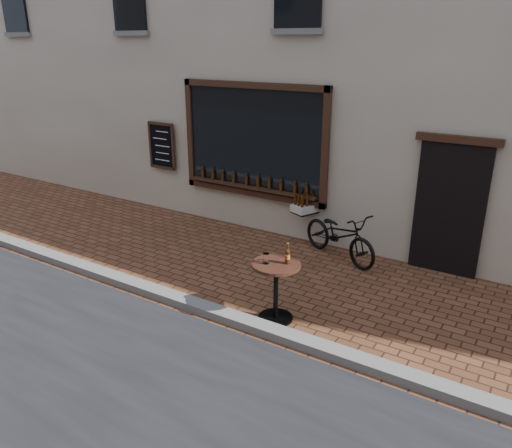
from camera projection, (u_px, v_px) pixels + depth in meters
The scene contains 4 objects.
ground at pixel (234, 332), 6.73m from camera, with size 90.00×90.00×0.00m, color #57311C.
kerb at pixel (242, 321), 6.87m from camera, with size 90.00×0.25×0.12m, color slate.
cargo_bicycle at pixel (338, 234), 8.89m from camera, with size 2.03×1.28×0.96m.
bistro_table at pixel (276, 280), 6.84m from camera, with size 0.67×0.67×1.15m.
Camera 1 is at (3.36, -4.76, 3.69)m, focal length 35.00 mm.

